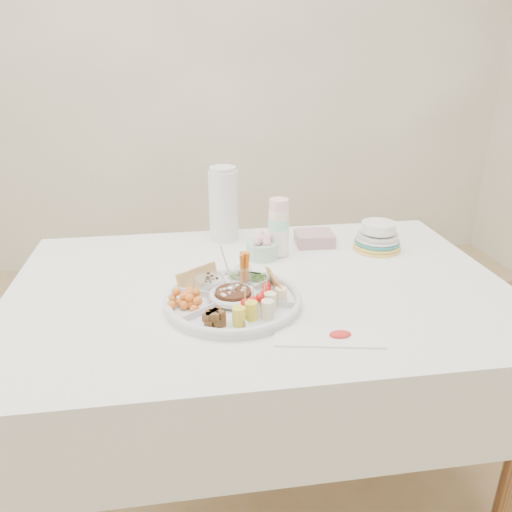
{
  "coord_description": "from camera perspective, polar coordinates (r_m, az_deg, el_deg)",
  "views": [
    {
      "loc": [
        -0.22,
        -1.36,
        1.43
      ],
      "look_at": [
        -0.02,
        -0.02,
        0.86
      ],
      "focal_mm": 35.0,
      "sensor_mm": 36.0,
      "label": 1
    }
  ],
  "objects": [
    {
      "name": "floor",
      "position": [
        1.99,
        0.38,
        -23.28
      ],
      "size": [
        4.0,
        4.0,
        0.0
      ],
      "primitive_type": "plane",
      "color": "tan",
      "rests_on": "ground"
    },
    {
      "name": "napkin_stack",
      "position": [
        1.85,
        6.69,
        2.01
      ],
      "size": [
        0.14,
        0.12,
        0.05
      ],
      "primitive_type": "cube",
      "rotation": [
        0.0,
        0.0,
        -0.05
      ],
      "color": "#B48B8F",
      "rests_on": "dining_table"
    },
    {
      "name": "granola_chunks",
      "position": [
        1.3,
        -4.4,
        -6.84
      ],
      "size": [
        0.12,
        0.12,
        0.04
      ],
      "primitive_type": null,
      "rotation": [
        0.0,
        0.0,
        -0.42
      ],
      "color": "brown",
      "rests_on": "party_tray"
    },
    {
      "name": "dining_table",
      "position": [
        1.74,
        0.41,
        -14.58
      ],
      "size": [
        1.52,
        1.02,
        0.76
      ],
      "primitive_type": "cube",
      "color": "white",
      "rests_on": "floor"
    },
    {
      "name": "wall_back",
      "position": [
        3.37,
        -5.24,
        21.28
      ],
      "size": [
        4.0,
        0.02,
        2.7
      ],
      "primitive_type": "cube",
      "color": "beige",
      "rests_on": "ground"
    },
    {
      "name": "thermos",
      "position": [
        1.86,
        -3.74,
        6.05
      ],
      "size": [
        0.13,
        0.13,
        0.28
      ],
      "primitive_type": "cylinder",
      "rotation": [
        0.0,
        0.0,
        -0.21
      ],
      "color": "white",
      "rests_on": "dining_table"
    },
    {
      "name": "bean_dip",
      "position": [
        1.41,
        -2.62,
        -4.54
      ],
      "size": [
        0.13,
        0.13,
        0.04
      ],
      "primitive_type": "cylinder",
      "rotation": [
        0.0,
        0.0,
        -0.42
      ],
      "color": "brown",
      "rests_on": "party_tray"
    },
    {
      "name": "tortillas",
      "position": [
        1.43,
        2.48,
        -3.44
      ],
      "size": [
        0.12,
        0.12,
        0.06
      ],
      "primitive_type": null,
      "rotation": [
        0.0,
        0.0,
        -0.42
      ],
      "color": "#A76C3F",
      "rests_on": "party_tray"
    },
    {
      "name": "cup_stack",
      "position": [
        1.72,
        2.59,
        3.35
      ],
      "size": [
        0.09,
        0.09,
        0.21
      ],
      "primitive_type": "cylinder",
      "rotation": [
        0.0,
        0.0,
        -0.22
      ],
      "color": "silver",
      "rests_on": "dining_table"
    },
    {
      "name": "carrot_cucumber",
      "position": [
        1.5,
        -1.12,
        -1.2
      ],
      "size": [
        0.14,
        0.14,
        0.09
      ],
      "primitive_type": null,
      "rotation": [
        0.0,
        0.0,
        -0.42
      ],
      "color": "orange",
      "rests_on": "party_tray"
    },
    {
      "name": "party_tray",
      "position": [
        1.41,
        -2.62,
        -4.81
      ],
      "size": [
        0.5,
        0.5,
        0.04
      ],
      "primitive_type": "cylinder",
      "rotation": [
        0.0,
        0.0,
        -0.42
      ],
      "color": "silver",
      "rests_on": "dining_table"
    },
    {
      "name": "banana_tomato",
      "position": [
        1.31,
        1.19,
        -5.27
      ],
      "size": [
        0.15,
        0.15,
        0.09
      ],
      "primitive_type": null,
      "rotation": [
        0.0,
        0.0,
        -0.42
      ],
      "color": "tan",
      "rests_on": "party_tray"
    },
    {
      "name": "pita_raisins",
      "position": [
        1.49,
        -5.99,
        -2.4
      ],
      "size": [
        0.15,
        0.15,
        0.06
      ],
      "primitive_type": null,
      "rotation": [
        0.0,
        0.0,
        -0.42
      ],
      "color": "tan",
      "rests_on": "party_tray"
    },
    {
      "name": "flower_bowl",
      "position": [
        1.72,
        0.7,
        1.15
      ],
      "size": [
        0.12,
        0.12,
        0.08
      ],
      "primitive_type": "cylinder",
      "rotation": [
        0.0,
        0.0,
        0.11
      ],
      "color": "#A3E1C1",
      "rests_on": "dining_table"
    },
    {
      "name": "cherries",
      "position": [
        1.39,
        -7.9,
        -4.9
      ],
      "size": [
        0.15,
        0.15,
        0.05
      ],
      "primitive_type": null,
      "rotation": [
        0.0,
        0.0,
        -0.42
      ],
      "color": "orange",
      "rests_on": "party_tray"
    },
    {
      "name": "placemat",
      "position": [
        1.28,
        8.29,
        -9.18
      ],
      "size": [
        0.29,
        0.14,
        0.01
      ],
      "primitive_type": "cube",
      "rotation": [
        0.0,
        0.0,
        -0.19
      ],
      "color": "white",
      "rests_on": "dining_table"
    },
    {
      "name": "plate_stack",
      "position": [
        1.84,
        13.74,
        2.36
      ],
      "size": [
        0.21,
        0.21,
        0.11
      ],
      "primitive_type": "cylinder",
      "rotation": [
        0.0,
        0.0,
        0.26
      ],
      "color": "#F4BA47",
      "rests_on": "dining_table"
    }
  ]
}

